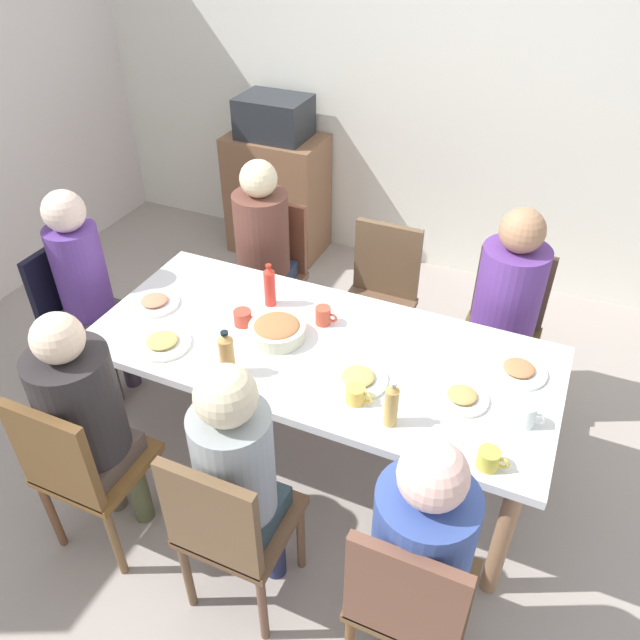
{
  "coord_description": "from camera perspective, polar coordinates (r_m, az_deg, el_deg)",
  "views": [
    {
      "loc": [
        0.87,
        -1.96,
        2.51
      ],
      "look_at": [
        0.0,
        0.0,
        0.9
      ],
      "focal_mm": 34.94,
      "sensor_mm": 36.0,
      "label": 1
    }
  ],
  "objects": [
    {
      "name": "person_2",
      "position": [
        2.18,
        9.36,
        -19.41
      ],
      "size": [
        0.33,
        0.33,
        1.17
      ],
      "color": "#2A3847",
      "rests_on": "ground_plane"
    },
    {
      "name": "cup_1",
      "position": [
        2.52,
        18.43,
        -8.27
      ],
      "size": [
        0.11,
        0.07,
        0.1
      ],
      "color": "white",
      "rests_on": "dining_table"
    },
    {
      "name": "cup_3",
      "position": [
        2.91,
        -7.05,
        0.2
      ],
      "size": [
        0.12,
        0.08,
        0.07
      ],
      "color": "#C74736",
      "rests_on": "dining_table"
    },
    {
      "name": "wall_back",
      "position": [
        4.37,
        12.22,
        20.1
      ],
      "size": [
        5.51,
        0.12,
        2.6
      ],
      "primitive_type": "cube",
      "color": "white",
      "rests_on": "ground_plane"
    },
    {
      "name": "person_3",
      "position": [
        2.33,
        -7.63,
        -13.45
      ],
      "size": [
        0.3,
        0.3,
        1.21
      ],
      "color": "#302A43",
      "rests_on": "ground_plane"
    },
    {
      "name": "chair_3",
      "position": [
        2.45,
        -8.31,
        -18.17
      ],
      "size": [
        0.4,
        0.4,
        0.9
      ],
      "color": "brown",
      "rests_on": "ground_plane"
    },
    {
      "name": "cup_0",
      "position": [
        2.5,
        3.33,
        -6.86
      ],
      "size": [
        0.11,
        0.08,
        0.07
      ],
      "color": "#E3BE4E",
      "rests_on": "dining_table"
    },
    {
      "name": "person_1",
      "position": [
        3.44,
        -20.72,
        3.21
      ],
      "size": [
        0.3,
        0.3,
        1.24
      ],
      "color": "#463A4B",
      "rests_on": "ground_plane"
    },
    {
      "name": "cup_4",
      "position": [
        2.89,
        0.33,
        0.39
      ],
      "size": [
        0.11,
        0.07,
        0.09
      ],
      "color": "#CA4E37",
      "rests_on": "dining_table"
    },
    {
      "name": "bowl_0",
      "position": [
        2.81,
        -3.96,
        -0.91
      ],
      "size": [
        0.26,
        0.26,
        0.09
      ],
      "color": "beige",
      "rests_on": "dining_table"
    },
    {
      "name": "plate_4",
      "position": [
        2.87,
        -14.24,
        -2.03
      ],
      "size": [
        0.25,
        0.25,
        0.04
      ],
      "color": "white",
      "rests_on": "dining_table"
    },
    {
      "name": "side_cabinet",
      "position": [
        4.79,
        -3.9,
        11.35
      ],
      "size": [
        0.7,
        0.44,
        0.9
      ],
      "primitive_type": "cube",
      "color": "brown",
      "rests_on": "ground_plane"
    },
    {
      "name": "plate_3",
      "position": [
        3.13,
        -14.91,
        1.57
      ],
      "size": [
        0.24,
        0.24,
        0.04
      ],
      "color": "white",
      "rests_on": "dining_table"
    },
    {
      "name": "chair_2",
      "position": [
        2.3,
        8.14,
        -23.94
      ],
      "size": [
        0.4,
        0.4,
        0.9
      ],
      "color": "brown",
      "rests_on": "ground_plane"
    },
    {
      "name": "chair_5",
      "position": [
        3.77,
        -4.54,
        4.84
      ],
      "size": [
        0.4,
        0.4,
        0.9
      ],
      "color": "brown",
      "rests_on": "ground_plane"
    },
    {
      "name": "dining_table",
      "position": [
        2.83,
        -0.0,
        -3.69
      ],
      "size": [
        2.08,
        0.91,
        0.75
      ],
      "color": "white",
      "rests_on": "ground_plane"
    },
    {
      "name": "microwave",
      "position": [
        4.56,
        -4.22,
        18.04
      ],
      "size": [
        0.48,
        0.36,
        0.28
      ],
      "primitive_type": "cube",
      "color": "#25292E",
      "rests_on": "side_cabinet"
    },
    {
      "name": "chair_6",
      "position": [
        3.54,
        5.46,
        2.42
      ],
      "size": [
        0.4,
        0.4,
        0.9
      ],
      "color": "brown",
      "rests_on": "ground_plane"
    },
    {
      "name": "chair_1",
      "position": [
        3.62,
        -21.05,
        0.6
      ],
      "size": [
        0.4,
        0.4,
        0.9
      ],
      "color": "black",
      "rests_on": "ground_plane"
    },
    {
      "name": "plate_2",
      "position": [
        2.77,
        17.7,
        -4.39
      ],
      "size": [
        0.24,
        0.24,
        0.04
      ],
      "color": "white",
      "rests_on": "dining_table"
    },
    {
      "name": "chair_0",
      "position": [
        3.44,
        16.41,
        -0.32
      ],
      "size": [
        0.4,
        0.4,
        0.9
      ],
      "color": "brown",
      "rests_on": "ground_plane"
    },
    {
      "name": "person_5",
      "position": [
        3.59,
        -5.38,
        7.12
      ],
      "size": [
        0.31,
        0.31,
        1.22
      ],
      "color": "#243047",
      "rests_on": "ground_plane"
    },
    {
      "name": "bottle_0",
      "position": [
        2.6,
        -8.54,
        -3.13
      ],
      "size": [
        0.06,
        0.06,
        0.22
      ],
      "color": "tan",
      "rests_on": "dining_table"
    },
    {
      "name": "chair_4",
      "position": [
        2.78,
        -21.0,
        -12.4
      ],
      "size": [
        0.4,
        0.4,
        0.9
      ],
      "color": "brown",
      "rests_on": "ground_plane"
    },
    {
      "name": "cup_2",
      "position": [
        2.34,
        15.23,
        -12.19
      ],
      "size": [
        0.12,
        0.08,
        0.08
      ],
      "color": "#DECF47",
      "rests_on": "dining_table"
    },
    {
      "name": "plate_0",
      "position": [
        2.6,
        3.49,
        -5.38
      ],
      "size": [
        0.25,
        0.25,
        0.04
      ],
      "color": "silver",
      "rests_on": "dining_table"
    },
    {
      "name": "plate_1",
      "position": [
        2.58,
        12.85,
        -6.9
      ],
      "size": [
        0.22,
        0.22,
        0.04
      ],
      "color": "silver",
      "rests_on": "dining_table"
    },
    {
      "name": "bottle_2",
      "position": [
        2.99,
        -4.64,
        3.13
      ],
      "size": [
        0.06,
        0.06,
        0.23
      ],
      "color": "red",
      "rests_on": "dining_table"
    },
    {
      "name": "person_4",
      "position": [
        2.66,
        -20.79,
        -8.0
      ],
      "size": [
        0.32,
        0.32,
        1.22
      ],
      "color": "brown",
      "rests_on": "ground_plane"
    },
    {
      "name": "person_0",
      "position": [
        3.24,
        16.8,
        1.99
      ],
      "size": [
        0.33,
        0.33,
        1.22
      ],
      "color": "#342B51",
      "rests_on": "ground_plane"
    },
    {
      "name": "bottle_1",
      "position": [
        2.38,
        6.55,
        -7.68
      ],
      "size": [
        0.05,
        0.05,
        0.21
      ],
      "color": "tan",
      "rests_on": "dining_table"
    },
    {
      "name": "ground_plane",
      "position": [
        3.3,
        -0.0,
        -12.53
      ],
      "size": [
        6.33,
        6.33,
        0.0
      ],
      "primitive_type": "plane",
      "color": "#A2978F"
    }
  ]
}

